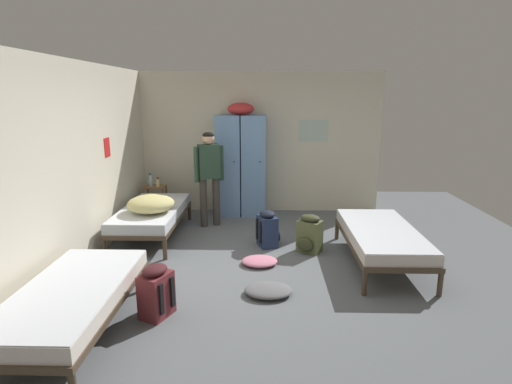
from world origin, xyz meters
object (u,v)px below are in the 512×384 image
object	(u,v)px
lotion_bottle	(158,182)
clothes_pile_grey	(268,290)
backpack_maroon	(155,292)
bed_left_front	(72,297)
bedding_heap	(151,204)
person_traveler	(209,170)
water_bottle	(150,180)
backpack_navy	(268,229)
locker_bank	(241,164)
bed_left_rear	(152,214)
backpack_olive	(309,234)
clothes_pile_pink	(260,261)
bed_right	(381,236)
shelf_unit	(156,198)

from	to	relation	value
lotion_bottle	clothes_pile_grey	bearing A→B (deg)	-56.15
lotion_bottle	backpack_maroon	size ratio (longest dim) A/B	0.31
bed_left_front	bedding_heap	size ratio (longest dim) A/B	2.73
bed_left_front	person_traveler	bearing A→B (deg)	75.69
water_bottle	clothes_pile_grey	xyz separation A→B (m)	(2.16, -3.06, -0.63)
bedding_heap	backpack_maroon	xyz separation A→B (m)	(0.60, -2.08, -0.36)
lotion_bottle	clothes_pile_grey	distance (m)	3.66
bedding_heap	backpack_navy	world-z (taller)	bedding_heap
locker_bank	bed_left_rear	xyz separation A→B (m)	(-1.34, -1.29, -0.59)
bed_left_front	backpack_olive	size ratio (longest dim) A/B	3.45
clothes_pile_pink	clothes_pile_grey	bearing A→B (deg)	-82.37
water_bottle	clothes_pile_grey	size ratio (longest dim) A/B	0.44
bed_left_rear	clothes_pile_pink	xyz separation A→B (m)	(1.72, -1.05, -0.34)
backpack_maroon	clothes_pile_grey	bearing A→B (deg)	22.47
locker_bank	bed_left_front	xyz separation A→B (m)	(-1.34, -4.01, -0.59)
bed_right	person_traveler	bearing A→B (deg)	148.13
locker_bank	clothes_pile_grey	bearing A→B (deg)	-81.24
locker_bank	shelf_unit	xyz separation A→B (m)	(-1.59, -0.14, -0.62)
locker_bank	backpack_navy	distance (m)	1.87
bed_right	clothes_pile_pink	xyz separation A→B (m)	(-1.61, -0.09, -0.34)
bedding_heap	bed_left_front	bearing A→B (deg)	-91.84
bed_left_front	bedding_heap	bearing A→B (deg)	88.16
water_bottle	backpack_navy	world-z (taller)	water_bottle
person_traveler	clothes_pile_pink	bearing A→B (deg)	-61.88
clothes_pile_grey	bed_left_rear	bearing A→B (deg)	134.11
shelf_unit	backpack_maroon	bearing A→B (deg)	-75.13
shelf_unit	person_traveler	xyz separation A→B (m)	(1.09, -0.56, 0.63)
bed_left_rear	backpack_maroon	size ratio (longest dim) A/B	3.45
lotion_bottle	backpack_maroon	world-z (taller)	lotion_bottle
shelf_unit	bed_left_front	world-z (taller)	shelf_unit
backpack_maroon	bedding_heap	bearing A→B (deg)	106.19
backpack_olive	bedding_heap	bearing A→B (deg)	172.83
bedding_heap	bed_left_rear	bearing A→B (deg)	105.53
bed_left_front	lotion_bottle	world-z (taller)	lotion_bottle
shelf_unit	person_traveler	size ratio (longest dim) A/B	0.35
person_traveler	water_bottle	distance (m)	1.34
locker_bank	person_traveler	xyz separation A→B (m)	(-0.50, -0.71, 0.00)
backpack_navy	clothes_pile_pink	size ratio (longest dim) A/B	1.16
backpack_olive	backpack_maroon	bearing A→B (deg)	-134.25
backpack_maroon	bed_left_front	bearing A→B (deg)	-152.78
bed_left_front	backpack_navy	world-z (taller)	backpack_navy
water_bottle	backpack_maroon	size ratio (longest dim) A/B	0.43
water_bottle	bed_left_front	bearing A→B (deg)	-85.15
bed_left_rear	backpack_olive	size ratio (longest dim) A/B	3.45
bedding_heap	bed_right	bearing A→B (deg)	-11.78
bed_right	water_bottle	world-z (taller)	water_bottle
backpack_maroon	backpack_navy	xyz separation A→B (m)	(1.15, 2.00, 0.00)
backpack_maroon	clothes_pile_pink	world-z (taller)	backpack_maroon
bed_left_front	bed_right	bearing A→B (deg)	27.78
lotion_bottle	backpack_olive	distance (m)	3.13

